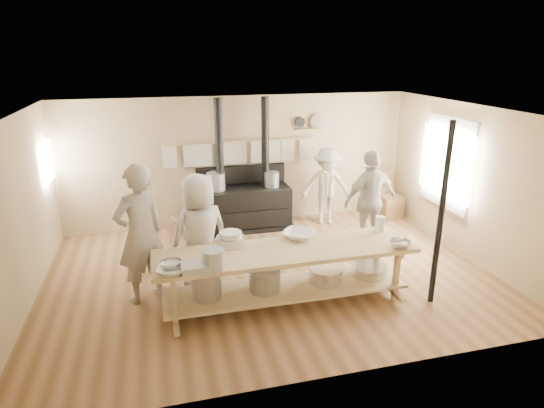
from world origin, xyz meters
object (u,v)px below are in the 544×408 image
prep_table (285,271)px  cook_right (370,200)px  cook_left (194,223)px  cook_by_window (327,186)px  cook_center (200,234)px  cook_far_left (140,234)px  chair (389,204)px  roasting_pan (198,267)px  stove (244,203)px

prep_table → cook_right: (2.00, 1.51, 0.38)m
prep_table → cook_right: size_ratio=2.00×
cook_left → cook_right: bearing=-168.9°
cook_right → cook_by_window: cook_right is taller
cook_left → cook_center: size_ratio=0.86×
cook_by_window → cook_far_left: bearing=-135.3°
chair → roasting_pan: size_ratio=2.43×
cook_right → cook_by_window: size_ratio=1.13×
prep_table → cook_center: size_ratio=1.99×
stove → cook_center: bearing=-115.1°
cook_right → cook_by_window: 1.38m
stove → cook_right: bearing=-37.0°
stove → cook_by_window: stove is taller
prep_table → roasting_pan: size_ratio=9.02×
cook_far_left → cook_by_window: cook_far_left is taller
cook_left → chair: cook_left is taller
cook_center → chair: cook_center is taller
cook_by_window → cook_center: bearing=-128.8°
cook_far_left → cook_center: bearing=152.9°
cook_left → roasting_pan: (-0.12, -1.81, 0.11)m
stove → roasting_pan: 3.59m
cook_far_left → cook_by_window: (3.61, 2.20, -0.21)m
cook_far_left → cook_right: size_ratio=1.12×
cook_by_window → stove: bearing=-172.3°
prep_table → cook_right: cook_right is taller
cook_left → cook_right: (3.11, 0.04, 0.12)m
chair → roasting_pan: 5.46m
roasting_pan → prep_table: bearing=15.1°
stove → prep_table: stove is taller
cook_center → chair: (4.24, 2.18, -0.62)m
cook_center → cook_by_window: bearing=-163.3°
prep_table → cook_right: 2.54m
cook_left → cook_right: size_ratio=0.86×
cook_center → cook_far_left: bearing=-18.7°
stove → cook_far_left: 3.08m
prep_table → stove: bearing=90.0°
stove → prep_table: 3.02m
stove → chair: (3.16, -0.15, -0.23)m
cook_by_window → roasting_pan: 4.32m
cook_far_left → roasting_pan: cook_far_left is taller
cook_right → prep_table: bearing=27.1°
cook_far_left → chair: 5.58m
prep_table → cook_left: 1.86m
cook_right → cook_center: bearing=5.0°
cook_right → chair: 1.89m
cook_center → roasting_pan: size_ratio=4.53×
cook_right → stove: bearing=-47.0°
cook_center → cook_by_window: 3.52m
stove → cook_far_left: bearing=-129.0°
cook_left → cook_center: cook_center is taller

